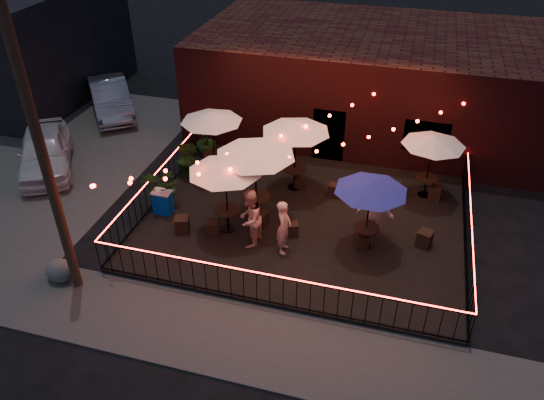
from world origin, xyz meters
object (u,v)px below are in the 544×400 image
(utility_pole, at_px, (44,161))
(boulder, at_px, (60,271))
(cafe_table_4, at_px, (371,187))
(cafe_table_3, at_px, (296,128))
(cafe_table_0, at_px, (225,168))
(cooler, at_px, (163,202))
(cafe_table_5, at_px, (434,141))
(cafe_table_2, at_px, (255,151))
(cafe_table_1, at_px, (211,118))

(utility_pole, bearing_deg, boulder, 172.01)
(utility_pole, xyz_separation_m, cafe_table_4, (7.48, 3.70, -1.72))
(cafe_table_3, bearing_deg, cafe_table_4, -43.08)
(cafe_table_3, bearing_deg, cafe_table_0, -115.76)
(cafe_table_4, xyz_separation_m, cooler, (-6.58, -0.01, -1.71))
(cafe_table_5, distance_m, boulder, 12.06)
(cafe_table_4, bearing_deg, utility_pole, -153.69)
(utility_pole, height_order, cafe_table_0, utility_pole)
(cafe_table_4, height_order, boulder, cafe_table_4)
(utility_pole, distance_m, cafe_table_2, 5.91)
(cafe_table_5, bearing_deg, cafe_table_0, -147.91)
(cafe_table_0, height_order, cafe_table_1, cafe_table_0)
(cafe_table_0, height_order, cafe_table_3, cafe_table_3)
(cafe_table_1, height_order, cafe_table_4, cafe_table_1)
(utility_pole, distance_m, cafe_table_0, 4.96)
(cafe_table_0, relative_size, cafe_table_2, 0.91)
(utility_pole, bearing_deg, cafe_table_0, 46.28)
(cooler, bearing_deg, cafe_table_4, 0.02)
(cafe_table_1, distance_m, cooler, 3.45)
(cafe_table_0, distance_m, cafe_table_2, 1.08)
(cafe_table_2, bearing_deg, cooler, -170.46)
(cafe_table_1, relative_size, cafe_table_5, 1.18)
(cafe_table_3, bearing_deg, utility_pole, -126.37)
(cafe_table_1, bearing_deg, cafe_table_5, 3.86)
(cafe_table_2, xyz_separation_m, boulder, (-4.48, -4.12, -2.30))
(cafe_table_0, relative_size, cooler, 3.02)
(cafe_table_5, bearing_deg, cafe_table_1, -176.14)
(cooler, bearing_deg, cafe_table_3, 35.02)
(cafe_table_3, distance_m, boulder, 8.42)
(utility_pole, xyz_separation_m, cafe_table_1, (1.60, 6.56, -1.65))
(cafe_table_1, distance_m, cafe_table_5, 7.51)
(cafe_table_4, distance_m, boulder, 9.02)
(cafe_table_0, bearing_deg, cooler, 172.74)
(cafe_table_0, bearing_deg, cafe_table_5, 32.09)
(utility_pole, xyz_separation_m, cafe_table_5, (9.10, 7.06, -1.76))
(cafe_table_2, height_order, cafe_table_4, cafe_table_2)
(cafe_table_5, relative_size, boulder, 2.64)
(cafe_table_1, distance_m, cafe_table_4, 6.54)
(cafe_table_3, xyz_separation_m, cafe_table_5, (4.43, 0.73, -0.24))
(cafe_table_5, height_order, cooler, cafe_table_5)
(utility_pole, distance_m, cooler, 5.12)
(cafe_table_2, relative_size, cafe_table_3, 1.06)
(utility_pole, height_order, cafe_table_1, utility_pole)
(boulder, bearing_deg, cafe_table_3, 50.17)
(cafe_table_2, bearing_deg, cafe_table_3, 70.98)
(utility_pole, xyz_separation_m, boulder, (-0.55, 0.08, -3.66))
(cafe_table_3, xyz_separation_m, cooler, (-3.76, -2.64, -1.92))
(cafe_table_3, bearing_deg, cafe_table_2, -109.02)
(cafe_table_1, xyz_separation_m, cafe_table_2, (2.33, -2.35, 0.28))
(utility_pole, xyz_separation_m, cafe_table_2, (3.93, 4.20, -1.37))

